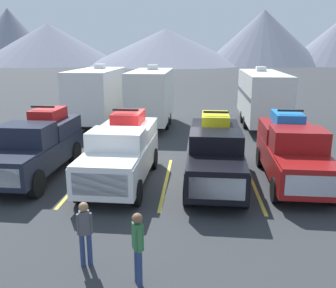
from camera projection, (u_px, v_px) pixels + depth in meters
ground_plane at (168, 173)px, 14.93m from camera, size 240.00×240.00×0.00m
pickup_truck_a at (37, 145)px, 14.41m from camera, size 2.18×5.57×2.64m
pickup_truck_b at (122, 151)px, 13.78m from camera, size 2.26×5.58×2.62m
pickup_truck_c at (215, 152)px, 13.71m from camera, size 2.18×5.92×2.53m
pickup_truck_d at (292, 150)px, 13.87m from camera, size 2.20×5.63×2.58m
lot_stripe_a at (0, 177)px, 14.48m from camera, size 0.12×5.50×0.01m
lot_stripe_b at (82, 179)px, 14.25m from camera, size 0.12×5.50×0.01m
lot_stripe_c at (166, 181)px, 14.02m from camera, size 0.12×5.50×0.01m
lot_stripe_d at (253, 184)px, 13.79m from camera, size 0.12×5.50×0.01m
camper_trailer_a at (97, 94)px, 23.73m from camera, size 2.67×7.51×3.83m
camper_trailer_b at (151, 95)px, 23.16m from camera, size 2.43×7.26×3.80m
camper_trailer_c at (262, 95)px, 23.48m from camera, size 2.47×8.96×3.67m
person_a at (138, 244)px, 7.75m from camera, size 0.28×0.33×1.63m
person_c at (85, 230)px, 8.43m from camera, size 0.34×0.24×1.57m
mountain_ridge at (194, 40)px, 104.07m from camera, size 141.27×44.12×17.12m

